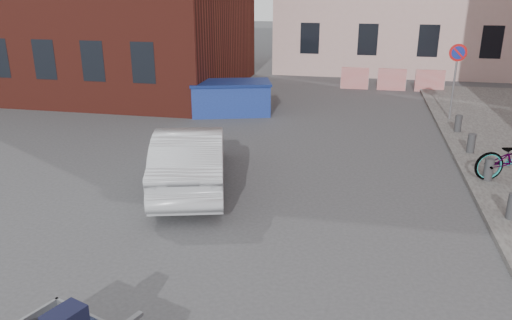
# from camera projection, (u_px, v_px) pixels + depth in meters

# --- Properties ---
(ground) EXTENTS (120.00, 120.00, 0.00)m
(ground) POSITION_uv_depth(u_px,v_px,m) (215.00, 222.00, 10.39)
(ground) COLOR #38383A
(ground) RESTS_ON ground
(no_parking_sign) EXTENTS (0.60, 0.09, 2.65)m
(no_parking_sign) POSITION_uv_depth(u_px,v_px,m) (456.00, 66.00, 17.31)
(no_parking_sign) COLOR gray
(no_parking_sign) RESTS_ON sidewalk
(bollards) EXTENTS (0.22, 9.02, 0.55)m
(bollards) POSITION_uv_depth(u_px,v_px,m) (488.00, 169.00, 12.23)
(bollards) COLOR #3A3A3D
(bollards) RESTS_ON sidewalk
(barriers) EXTENTS (4.70, 0.18, 1.00)m
(barriers) POSITION_uv_depth(u_px,v_px,m) (392.00, 80.00, 23.25)
(barriers) COLOR red
(barriers) RESTS_ON ground
(dumpster) EXTENTS (3.31, 2.35, 1.25)m
(dumpster) POSITION_uv_depth(u_px,v_px,m) (231.00, 98.00, 18.88)
(dumpster) COLOR navy
(dumpster) RESTS_ON ground
(silver_car) EXTENTS (2.76, 4.81, 1.50)m
(silver_car) POSITION_uv_depth(u_px,v_px,m) (190.00, 157.00, 12.02)
(silver_car) COLOR #B1B4B9
(silver_car) RESTS_ON ground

